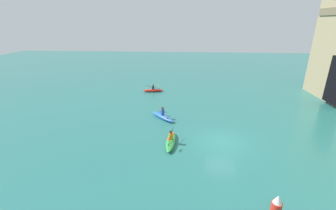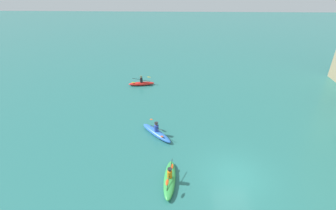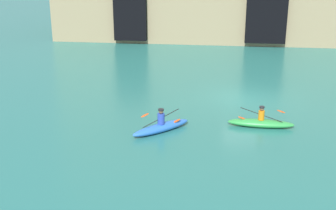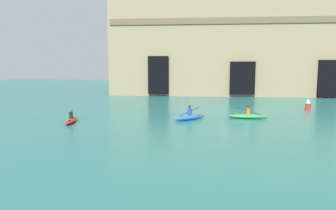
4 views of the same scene
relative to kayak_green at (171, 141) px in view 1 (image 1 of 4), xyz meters
The scene contains 5 objects.
ground_plane 4.37m from the kayak_green, 97.95° to the left, with size 120.00×120.00×0.00m, color #28706B.
kayak_green is the anchor object (origin of this frame).
kayak_red 14.88m from the kayak_green, 166.45° to the right, with size 1.08×2.92×1.11m.
kayak_blue 5.16m from the kayak_green, 166.90° to the right, with size 2.92×2.78×1.20m.
marker_buoy 9.04m from the kayak_green, 41.02° to the left, with size 0.54×0.54×1.16m.
Camera 1 is at (16.89, -3.30, 9.43)m, focal length 24.00 mm.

